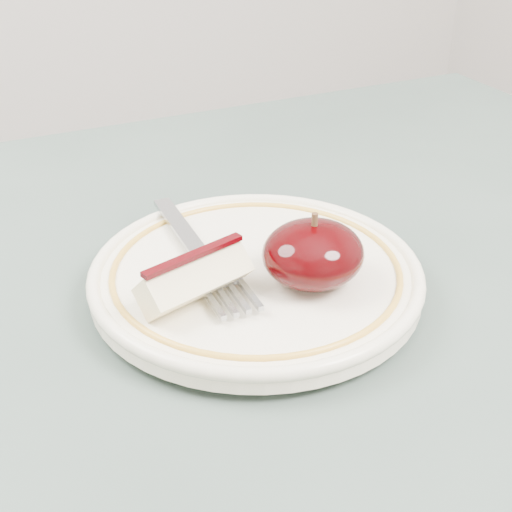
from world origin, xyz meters
name	(u,v)px	position (x,y,z in m)	size (l,w,h in m)	color
table	(319,496)	(0.00, 0.00, 0.66)	(0.90, 0.90, 0.75)	brown
plate	(256,275)	(0.00, 0.10, 0.76)	(0.22, 0.22, 0.02)	white
apple_half	(313,254)	(0.03, 0.07, 0.79)	(0.06, 0.06, 0.05)	black
apple_wedge	(195,279)	(-0.04, 0.08, 0.78)	(0.08, 0.05, 0.03)	beige
fork	(199,253)	(-0.02, 0.13, 0.77)	(0.03, 0.16, 0.00)	#92959A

